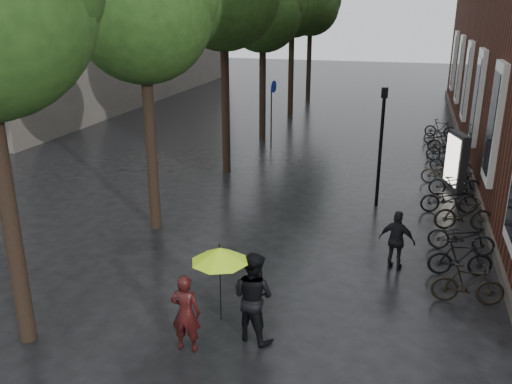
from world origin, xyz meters
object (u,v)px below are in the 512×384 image
(person_black, at_px, (253,297))
(ad_lightbox, at_px, (456,162))
(person_burgundy, at_px, (186,313))
(pedestrian_walking, at_px, (397,240))
(parked_bicycles, at_px, (451,179))
(lamp_post, at_px, (381,136))

(person_black, distance_m, ad_lightbox, 11.69)
(person_burgundy, height_order, pedestrian_walking, person_burgundy)
(person_burgundy, xyz_separation_m, pedestrian_walking, (3.74, 4.61, -0.03))
(pedestrian_walking, relative_size, parked_bicycles, 0.09)
(pedestrian_walking, bearing_deg, person_burgundy, 63.73)
(parked_bicycles, bearing_deg, lamp_post, -136.95)
(person_burgundy, distance_m, ad_lightbox, 12.80)
(person_burgundy, distance_m, parked_bicycles, 12.60)
(lamp_post, bearing_deg, parked_bicycles, 43.05)
(pedestrian_walking, bearing_deg, person_black, 68.92)
(pedestrian_walking, xyz_separation_m, lamp_post, (-0.78, 4.50, 1.60))
(ad_lightbox, height_order, lamp_post, lamp_post)
(pedestrian_walking, bearing_deg, parked_bicycles, -90.93)
(person_burgundy, distance_m, pedestrian_walking, 5.94)
(parked_bicycles, xyz_separation_m, lamp_post, (-2.43, -2.27, 1.92))
(person_burgundy, xyz_separation_m, ad_lightbox, (5.52, 11.55, 0.25))
(lamp_post, bearing_deg, ad_lightbox, 43.55)
(person_burgundy, distance_m, person_black, 1.34)
(person_black, bearing_deg, parked_bicycles, -91.89)
(pedestrian_walking, distance_m, lamp_post, 4.84)
(pedestrian_walking, relative_size, ad_lightbox, 0.74)
(person_burgundy, bearing_deg, pedestrian_walking, -132.93)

